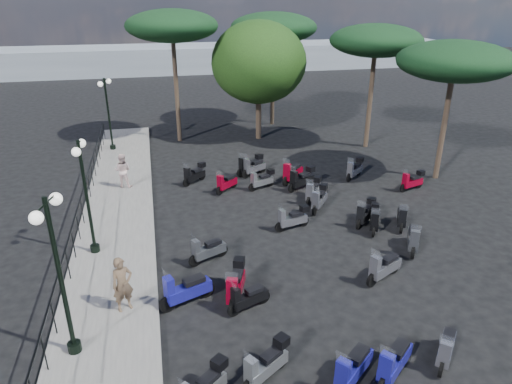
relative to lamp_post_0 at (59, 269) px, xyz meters
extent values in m
plane|color=black|center=(7.22, 4.19, -2.70)|extent=(120.00, 120.00, 0.00)
cube|color=slate|center=(0.72, 7.19, -2.63)|extent=(3.00, 30.00, 0.15)
cylinder|color=black|center=(-0.58, -0.54, -2.00)|extent=(0.04, 0.04, 1.10)
cylinder|color=black|center=(-0.58, 0.83, -2.00)|extent=(0.04, 0.04, 1.10)
cylinder|color=black|center=(-0.58, 2.20, -2.00)|extent=(0.04, 0.04, 1.10)
cylinder|color=black|center=(-0.58, 3.57, -2.00)|extent=(0.04, 0.04, 1.10)
cylinder|color=black|center=(-0.58, 4.94, -2.00)|extent=(0.04, 0.04, 1.10)
cylinder|color=black|center=(-0.58, 6.30, -2.00)|extent=(0.04, 0.04, 1.10)
cylinder|color=black|center=(-0.58, 7.67, -2.00)|extent=(0.04, 0.04, 1.10)
cylinder|color=black|center=(-0.58, 9.04, -2.00)|extent=(0.04, 0.04, 1.10)
cylinder|color=black|center=(-0.58, 10.41, -2.00)|extent=(0.04, 0.04, 1.10)
cylinder|color=black|center=(-0.58, 11.78, -2.00)|extent=(0.04, 0.04, 1.10)
cylinder|color=black|center=(-0.58, 13.15, -2.00)|extent=(0.04, 0.04, 1.10)
cylinder|color=black|center=(-0.58, 14.51, -2.00)|extent=(0.04, 0.04, 1.10)
cylinder|color=black|center=(-0.58, 15.88, -2.00)|extent=(0.04, 0.04, 1.10)
cylinder|color=black|center=(-0.58, 17.25, -2.00)|extent=(0.04, 0.04, 1.10)
cylinder|color=black|center=(-0.58, 18.62, -2.00)|extent=(0.04, 0.04, 1.10)
cylinder|color=black|center=(-0.58, 19.99, -2.00)|extent=(0.04, 0.04, 1.10)
cube|color=black|center=(-0.58, 6.99, -1.47)|extent=(0.04, 26.00, 0.04)
cube|color=black|center=(-0.58, 6.99, -2.00)|extent=(0.04, 26.00, 0.04)
cylinder|color=black|center=(0.00, 0.00, -2.42)|extent=(0.36, 0.36, 0.27)
cylinder|color=black|center=(0.00, 0.00, -0.31)|extent=(0.12, 0.12, 4.48)
cylinder|color=black|center=(0.00, 0.00, 1.76)|extent=(0.29, 0.99, 0.04)
sphere|color=white|center=(0.13, 0.49, 1.64)|extent=(0.31, 0.31, 0.31)
sphere|color=white|center=(-0.13, -0.49, 1.64)|extent=(0.31, 0.31, 0.31)
cylinder|color=black|center=(0.07, 5.23, -2.43)|extent=(0.34, 0.34, 0.26)
cylinder|color=black|center=(0.07, 5.23, -0.42)|extent=(0.12, 0.12, 4.27)
cylinder|color=black|center=(0.07, 5.23, 1.55)|extent=(0.10, 0.96, 0.04)
sphere|color=white|center=(0.10, 5.71, 1.45)|extent=(0.30, 0.30, 0.30)
sphere|color=white|center=(0.04, 4.75, 1.45)|extent=(0.30, 0.30, 0.30)
cylinder|color=black|center=(0.04, 17.65, -2.42)|extent=(0.34, 0.34, 0.26)
cylinder|color=black|center=(0.04, 17.65, -0.41)|extent=(0.12, 0.12, 4.28)
cylinder|color=black|center=(0.04, 17.65, 1.57)|extent=(0.44, 0.90, 0.04)
sphere|color=white|center=(0.24, 18.09, 1.46)|extent=(0.30, 0.30, 0.30)
sphere|color=white|center=(-0.16, 17.21, 1.46)|extent=(0.30, 0.30, 0.30)
imported|color=brown|center=(1.26, 1.53, -1.68)|extent=(0.75, 0.64, 1.74)
imported|color=beige|center=(0.92, 11.37, -1.71)|extent=(0.97, 0.85, 1.68)
cylinder|color=black|center=(3.56, -2.02, -2.47)|extent=(0.41, 0.37, 0.46)
cube|color=black|center=(3.28, -2.26, -2.04)|extent=(0.62, 0.59, 0.13)
cube|color=black|center=(3.57, -2.01, -1.86)|extent=(0.44, 0.44, 0.25)
cylinder|color=black|center=(2.50, 1.29, -2.44)|extent=(0.54, 0.30, 0.53)
cylinder|color=black|center=(3.74, 1.78, -2.44)|extent=(0.54, 0.30, 0.53)
cube|color=#1F1FA1|center=(3.17, 1.56, -2.24)|extent=(1.48, 0.88, 0.38)
cube|color=black|center=(3.34, 1.63, -1.93)|extent=(0.74, 0.55, 0.16)
cube|color=#1F1FA1|center=(2.58, 1.33, -1.93)|extent=(0.35, 0.40, 0.78)
plane|color=white|center=(2.52, 1.30, -1.43)|extent=(0.24, 0.43, 0.41)
cylinder|color=black|center=(3.55, 3.62, -2.47)|extent=(0.46, 0.28, 0.46)
cylinder|color=black|center=(4.60, 4.11, -2.47)|extent=(0.46, 0.28, 0.46)
cube|color=#424549|center=(4.12, 3.89, -2.30)|extent=(1.27, 0.82, 0.33)
cube|color=black|center=(4.27, 3.95, -2.03)|extent=(0.64, 0.50, 0.13)
cube|color=#424549|center=(3.62, 3.66, -2.03)|extent=(0.31, 0.35, 0.67)
plane|color=white|center=(3.57, 3.63, -1.60)|extent=(0.22, 0.36, 0.36)
cylinder|color=black|center=(5.37, 9.63, -2.48)|extent=(0.39, 0.36, 0.44)
cylinder|color=black|center=(6.20, 10.36, -2.48)|extent=(0.39, 0.36, 0.44)
cube|color=maroon|center=(5.82, 10.03, -2.32)|extent=(1.10, 1.02, 0.31)
cube|color=black|center=(5.94, 10.13, -2.06)|extent=(0.60, 0.57, 0.13)
cube|color=maroon|center=(5.43, 9.68, -2.06)|extent=(0.33, 0.34, 0.64)
plane|color=white|center=(5.38, 9.64, -1.65)|extent=(0.29, 0.31, 0.34)
cylinder|color=black|center=(3.93, 11.03, -2.48)|extent=(0.40, 0.36, 0.45)
cylinder|color=black|center=(4.79, 11.76, -2.48)|extent=(0.40, 0.36, 0.45)
cube|color=black|center=(4.39, 11.42, -2.31)|extent=(1.13, 1.03, 0.32)
cube|color=black|center=(4.51, 11.52, -2.05)|extent=(0.61, 0.58, 0.13)
cube|color=black|center=(3.99, 11.07, -2.05)|extent=(0.34, 0.35, 0.66)
plane|color=white|center=(3.94, 11.04, -1.63)|extent=(0.29, 0.32, 0.35)
cube|color=black|center=(4.80, 11.77, -1.88)|extent=(0.44, 0.43, 0.24)
cylinder|color=black|center=(5.19, -1.66, -2.47)|extent=(0.44, 0.34, 0.47)
cube|color=gray|center=(4.74, -1.95, -2.30)|extent=(1.24, 0.97, 0.33)
cube|color=black|center=(4.88, -1.86, -2.02)|extent=(0.65, 0.57, 0.14)
cube|color=gray|center=(4.28, -2.26, -2.02)|extent=(0.34, 0.36, 0.68)
plane|color=white|center=(4.23, -2.29, -1.59)|extent=(0.27, 0.35, 0.36)
cube|color=black|center=(5.21, -1.65, -1.85)|extent=(0.45, 0.44, 0.25)
cylinder|color=black|center=(4.40, 0.64, -2.49)|extent=(0.44, 0.25, 0.43)
cylinder|color=black|center=(5.41, 1.05, -2.49)|extent=(0.44, 0.25, 0.43)
cube|color=black|center=(4.95, 0.86, -2.32)|extent=(1.21, 0.72, 0.31)
cube|color=black|center=(5.09, 0.92, -2.07)|extent=(0.60, 0.45, 0.13)
cube|color=black|center=(4.47, 0.67, -2.07)|extent=(0.29, 0.33, 0.63)
plane|color=white|center=(4.42, 0.65, -1.66)|extent=(0.19, 0.35, 0.34)
cylinder|color=black|center=(4.38, 0.80, -2.44)|extent=(0.29, 0.53, 0.52)
cylinder|color=black|center=(4.84, 2.01, -2.44)|extent=(0.29, 0.53, 0.52)
cube|color=maroon|center=(4.63, 1.46, -2.25)|extent=(0.85, 1.45, 0.37)
cube|color=black|center=(4.69, 1.63, -1.94)|extent=(0.54, 0.72, 0.15)
cube|color=maroon|center=(4.41, 0.88, -1.94)|extent=(0.39, 0.34, 0.76)
plane|color=white|center=(4.38, 0.82, -1.46)|extent=(0.42, 0.23, 0.40)
cube|color=black|center=(4.85, 2.03, -1.75)|extent=(0.46, 0.47, 0.28)
cylinder|color=black|center=(7.17, 5.38, -2.48)|extent=(0.46, 0.20, 0.45)
cylinder|color=black|center=(8.26, 5.65, -2.48)|extent=(0.46, 0.20, 0.45)
cube|color=gray|center=(7.76, 5.53, -2.31)|extent=(1.25, 0.60, 0.32)
cube|color=black|center=(7.91, 5.57, -2.05)|extent=(0.61, 0.40, 0.13)
cube|color=gray|center=(7.24, 5.40, -2.05)|extent=(0.27, 0.32, 0.65)
plane|color=white|center=(7.19, 5.39, -1.63)|extent=(0.16, 0.36, 0.35)
cube|color=black|center=(8.27, 5.65, -1.88)|extent=(0.38, 0.36, 0.24)
cylinder|color=black|center=(7.01, 9.69, -2.49)|extent=(0.43, 0.25, 0.43)
cylinder|color=black|center=(8.00, 10.11, -2.49)|extent=(0.43, 0.25, 0.43)
cube|color=gray|center=(7.54, 9.92, -2.33)|extent=(1.20, 0.73, 0.31)
cube|color=black|center=(7.69, 9.98, -2.07)|extent=(0.60, 0.46, 0.13)
cube|color=gray|center=(7.07, 9.72, -2.07)|extent=(0.29, 0.32, 0.63)
plane|color=white|center=(7.02, 9.70, -1.67)|extent=(0.20, 0.34, 0.33)
cube|color=black|center=(8.02, 10.11, -1.91)|extent=(0.39, 0.38, 0.23)
cylinder|color=black|center=(7.04, 11.46, -2.46)|extent=(0.46, 0.33, 0.48)
cylinder|color=black|center=(8.07, 12.05, -2.46)|extent=(0.46, 0.33, 0.48)
cube|color=gray|center=(7.60, 11.78, -2.28)|extent=(1.29, 0.94, 0.34)
cube|color=black|center=(7.75, 11.87, -2.00)|extent=(0.67, 0.56, 0.14)
cube|color=gray|center=(7.11, 11.50, -2.00)|extent=(0.34, 0.37, 0.70)
plane|color=white|center=(7.05, 11.47, -1.56)|extent=(0.26, 0.37, 0.37)
cylinder|color=black|center=(8.33, -2.19, -2.44)|extent=(0.47, 0.41, 0.52)
cube|color=#1F1FA1|center=(7.88, -2.57, -2.25)|extent=(1.32, 1.17, 0.37)
cube|color=black|center=(8.02, -2.45, -1.95)|extent=(0.70, 0.66, 0.15)
cube|color=#1F1FA1|center=(7.40, -2.96, -1.95)|extent=(0.39, 0.40, 0.75)
plane|color=white|center=(7.35, -3.00, -1.46)|extent=(0.33, 0.37, 0.40)
cylinder|color=black|center=(9.09, 1.10, -2.45)|extent=(0.49, 0.32, 0.50)
cylinder|color=black|center=(10.21, 1.66, -2.45)|extent=(0.49, 0.32, 0.50)
cube|color=gray|center=(9.70, 1.40, -2.26)|extent=(1.37, 0.93, 0.35)
cube|color=black|center=(9.86, 1.48, -1.97)|extent=(0.70, 0.56, 0.15)
cube|color=gray|center=(9.17, 1.13, -1.97)|extent=(0.35, 0.38, 0.73)
plane|color=white|center=(9.11, 1.11, -1.50)|extent=(0.25, 0.39, 0.39)
cylinder|color=black|center=(10.39, 4.89, -2.47)|extent=(0.40, 0.38, 0.46)
cylinder|color=black|center=(11.24, 5.66, -2.47)|extent=(0.40, 0.38, 0.46)
cube|color=black|center=(10.85, 5.31, -2.30)|extent=(1.14, 1.08, 0.33)
cube|color=black|center=(10.97, 5.42, -2.03)|extent=(0.62, 0.60, 0.13)
cube|color=black|center=(10.44, 4.94, -2.03)|extent=(0.35, 0.35, 0.67)
plane|color=white|center=(10.40, 4.90, -1.60)|extent=(0.30, 0.32, 0.36)
cube|color=black|center=(11.25, 5.68, -1.86)|extent=(0.45, 0.45, 0.25)
cylinder|color=black|center=(9.11, 7.46, -2.47)|extent=(0.37, 0.44, 0.48)
cylinder|color=black|center=(9.83, 8.40, -2.47)|extent=(0.37, 0.44, 0.48)
cube|color=gray|center=(9.50, 7.97, -2.29)|extent=(1.05, 1.23, 0.34)
cube|color=black|center=(9.60, 8.10, -2.01)|extent=(0.60, 0.65, 0.14)
cube|color=gray|center=(9.16, 7.52, -2.01)|extent=(0.37, 0.35, 0.69)
plane|color=white|center=(9.12, 7.48, -1.56)|extent=(0.35, 0.29, 0.37)
cube|color=black|center=(9.84, 8.42, -1.83)|extent=(0.46, 0.46, 0.26)
cylinder|color=black|center=(6.81, 11.67, -2.46)|extent=(0.48, 0.29, 0.48)
cylinder|color=black|center=(7.90, 12.18, -2.46)|extent=(0.48, 0.29, 0.48)
cube|color=black|center=(7.40, 11.95, -2.28)|extent=(1.33, 0.86, 0.34)
cube|color=black|center=(7.56, 12.02, -2.00)|extent=(0.67, 0.53, 0.14)
cube|color=black|center=(6.89, 11.70, -2.00)|extent=(0.33, 0.37, 0.70)
plane|color=white|center=(6.83, 11.68, -1.55)|extent=(0.23, 0.38, 0.37)
cube|color=black|center=(7.92, 12.19, -1.82)|extent=(0.45, 0.44, 0.26)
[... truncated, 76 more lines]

